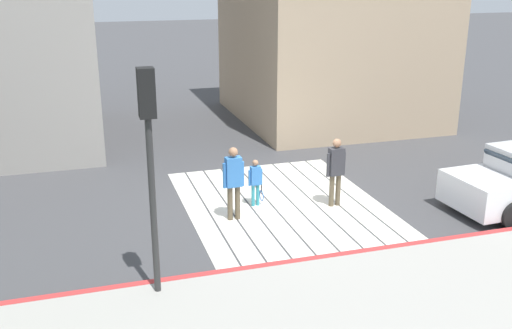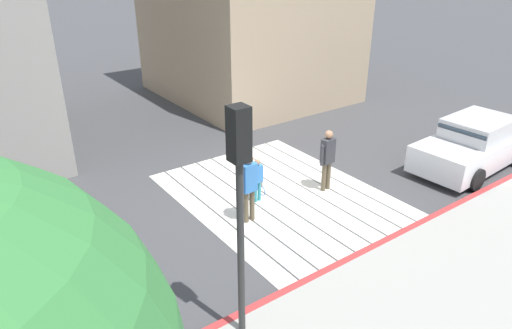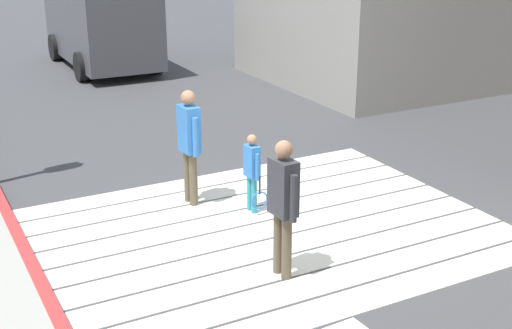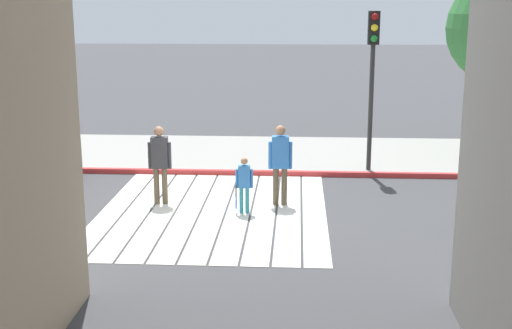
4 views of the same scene
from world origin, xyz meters
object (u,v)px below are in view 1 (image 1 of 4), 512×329
Objects in this scene: pedestrian_adult_lead at (234,178)px; pedestrian_adult_trailing at (336,167)px; traffic_light_corner at (149,138)px; pedestrian_child_with_racket at (256,180)px.

pedestrian_adult_lead reaches higher than pedestrian_adult_trailing.
traffic_light_corner is 3.42× the size of pedestrian_child_with_racket.
pedestrian_adult_trailing is (0.09, -2.69, -0.02)m from pedestrian_adult_lead.
pedestrian_child_with_racket is (3.68, -3.03, -2.34)m from traffic_light_corner.
pedestrian_child_with_racket is (0.68, -0.76, -0.37)m from pedestrian_adult_lead.
pedestrian_adult_trailing is at bearing -107.11° from pedestrian_child_with_racket.
pedestrian_child_with_racket is at bearing -48.14° from pedestrian_adult_lead.
pedestrian_adult_lead is 1.09m from pedestrian_child_with_racket.
traffic_light_corner is at bearing 142.88° from pedestrian_adult_lead.
pedestrian_adult_trailing is (3.09, -4.96, -2.00)m from traffic_light_corner.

